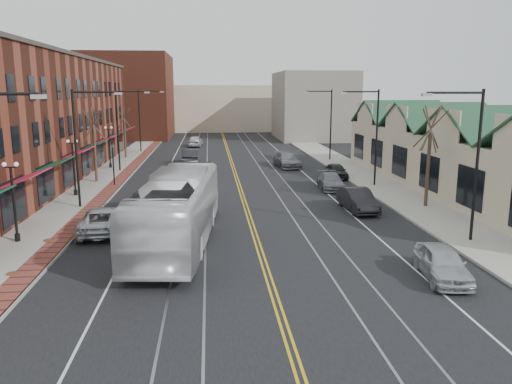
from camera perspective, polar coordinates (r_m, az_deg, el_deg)
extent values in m
plane|color=black|center=(20.52, 2.05, -11.62)|extent=(160.00, 160.00, 0.00)
cube|color=gray|center=(40.65, -18.79, -0.41)|extent=(4.00, 120.00, 0.15)
cube|color=gray|center=(42.09, 14.87, 0.22)|extent=(4.00, 120.00, 0.15)
cube|color=maroon|center=(48.67, -25.42, 7.43)|extent=(10.00, 50.00, 11.00)
cube|color=#B5AA8B|center=(44.16, 22.36, 3.18)|extent=(8.00, 36.00, 4.60)
cube|color=maroon|center=(89.73, -14.27, 10.53)|extent=(14.00, 18.00, 14.00)
cube|color=#B5AA8B|center=(103.79, -4.04, 9.57)|extent=(22.00, 14.00, 9.00)
cube|color=slate|center=(85.55, 6.53, 9.77)|extent=(12.00, 16.00, 11.00)
cube|color=#999999|center=(19.65, -23.59, 9.95)|extent=(0.50, 0.25, 0.15)
cylinder|color=black|center=(36.07, -19.88, 4.63)|extent=(0.16, 0.16, 8.00)
cylinder|color=black|center=(35.51, -17.92, 10.81)|extent=(3.00, 0.12, 0.12)
cube|color=#999999|center=(35.22, -15.49, 10.79)|extent=(0.50, 0.25, 0.15)
cylinder|color=black|center=(51.65, -15.51, 6.79)|extent=(0.16, 0.16, 8.00)
cylinder|color=black|center=(51.26, -14.06, 11.09)|extent=(3.00, 0.12, 0.12)
cube|color=#999999|center=(51.06, -12.36, 11.05)|extent=(0.50, 0.25, 0.15)
cylinder|color=black|center=(67.43, -13.16, 7.93)|extent=(0.16, 0.16, 8.00)
cylinder|color=black|center=(67.13, -12.02, 11.21)|extent=(3.00, 0.12, 0.12)
cube|color=#999999|center=(66.97, -10.72, 11.18)|extent=(0.50, 0.25, 0.15)
cylinder|color=black|center=(28.65, 23.93, 2.69)|extent=(0.16, 0.16, 8.00)
cylinder|color=black|center=(27.67, 21.82, 10.49)|extent=(3.00, 0.12, 0.12)
cube|color=#999999|center=(27.03, 18.92, 10.47)|extent=(0.50, 0.25, 0.15)
cylinder|color=black|center=(43.21, 13.61, 6.03)|extent=(0.16, 0.16, 8.00)
cylinder|color=black|center=(42.57, 11.91, 11.15)|extent=(3.00, 0.12, 0.12)
cube|color=#999999|center=(42.16, 9.92, 11.09)|extent=(0.50, 0.25, 0.15)
cylinder|color=black|center=(58.53, 8.55, 7.60)|extent=(0.16, 0.16, 8.00)
cylinder|color=black|center=(58.06, 7.20, 11.36)|extent=(3.00, 0.12, 0.12)
cube|color=#999999|center=(57.75, 5.71, 11.29)|extent=(0.50, 0.25, 0.15)
cylinder|color=black|center=(29.66, -25.61, -4.71)|extent=(0.28, 0.28, 0.40)
cylinder|color=black|center=(29.24, -25.91, -1.31)|extent=(0.14, 0.14, 4.00)
cube|color=black|center=(28.90, -26.26, 2.56)|extent=(0.60, 0.06, 0.06)
sphere|color=white|center=(28.99, -26.84, 2.83)|extent=(0.24, 0.24, 0.24)
sphere|color=white|center=(28.77, -25.73, 2.87)|extent=(0.24, 0.24, 0.24)
cylinder|color=black|center=(40.80, -19.91, -0.05)|extent=(0.28, 0.28, 0.40)
cylinder|color=black|center=(40.49, -20.08, 2.44)|extent=(0.14, 0.14, 4.00)
cube|color=black|center=(40.25, -20.28, 5.26)|extent=(0.60, 0.06, 0.06)
sphere|color=white|center=(40.31, -20.71, 5.45)|extent=(0.24, 0.24, 0.24)
sphere|color=white|center=(40.16, -19.88, 5.49)|extent=(0.24, 0.24, 0.24)
cylinder|color=black|center=(54.26, -16.29, 2.92)|extent=(0.28, 0.28, 0.40)
cylinder|color=black|center=(54.03, -16.40, 4.80)|extent=(0.14, 0.14, 4.00)
cube|color=black|center=(53.85, -16.52, 6.91)|extent=(0.60, 0.06, 0.06)
sphere|color=white|center=(53.90, -16.84, 7.06)|extent=(0.24, 0.24, 0.24)
sphere|color=white|center=(53.78, -16.21, 7.09)|extent=(0.24, 0.24, 0.24)
cylinder|color=#382B21|center=(46.14, -17.91, 4.19)|extent=(0.24, 0.24, 4.90)
cylinder|color=#382B21|center=(45.91, -18.11, 7.35)|extent=(0.58, 1.37, 2.90)
cylinder|color=#382B21|center=(45.91, -18.11, 7.35)|extent=(1.60, 0.66, 2.78)
cylinder|color=#382B21|center=(45.91, -18.11, 7.35)|extent=(0.53, 1.23, 2.96)
cylinder|color=#382B21|center=(45.91, -18.11, 7.35)|extent=(1.69, 1.03, 2.64)
cylinder|color=#382B21|center=(45.91, -18.11, 7.35)|extent=(1.78, 1.29, 2.48)
cylinder|color=#382B21|center=(61.78, -14.75, 5.94)|extent=(0.24, 0.24, 4.55)
cylinder|color=#382B21|center=(61.61, -14.86, 8.14)|extent=(0.55, 1.28, 2.69)
cylinder|color=#382B21|center=(61.61, -14.86, 8.14)|extent=(1.49, 0.62, 2.58)
cylinder|color=#382B21|center=(61.61, -14.86, 8.14)|extent=(0.50, 1.15, 2.75)
cylinder|color=#382B21|center=(61.61, -14.86, 8.14)|extent=(1.57, 0.97, 2.45)
cylinder|color=#382B21|center=(61.61, -14.86, 8.14)|extent=(1.66, 1.20, 2.30)
cylinder|color=#382B21|center=(36.36, 19.05, 2.55)|extent=(0.24, 0.24, 5.25)
cylinder|color=#382B21|center=(36.06, 19.34, 6.82)|extent=(0.61, 1.46, 3.10)
cylinder|color=#382B21|center=(36.06, 19.34, 6.82)|extent=(1.70, 0.70, 2.97)
cylinder|color=#382B21|center=(36.06, 19.34, 6.82)|extent=(0.56, 1.31, 3.17)
cylinder|color=#382B21|center=(36.06, 19.34, 6.82)|extent=(1.80, 1.10, 2.82)
cylinder|color=#382B21|center=(36.06, 19.34, 6.82)|extent=(1.90, 1.37, 2.65)
cylinder|color=#592D19|center=(24.70, -26.01, -8.36)|extent=(0.60, 0.60, 0.02)
cylinder|color=#592D19|center=(29.19, -22.62, -5.09)|extent=(0.60, 0.60, 0.02)
cylinder|color=black|center=(43.93, -15.98, 2.84)|extent=(0.12, 0.12, 3.20)
imported|color=black|center=(43.71, -16.10, 5.11)|extent=(0.18, 0.15, 0.90)
imported|color=silver|center=(26.70, -8.97, -1.99)|extent=(4.51, 13.79, 3.77)
imported|color=silver|center=(30.07, -17.00, -3.04)|extent=(2.91, 5.64, 1.52)
imported|color=#B1B4B9|center=(23.29, 20.52, -7.61)|extent=(2.25, 4.42, 1.44)
imported|color=black|center=(34.55, 11.56, -0.89)|extent=(1.86, 4.72, 1.53)
imported|color=slate|center=(41.77, 8.55, 1.21)|extent=(2.13, 4.67, 1.32)
imported|color=black|center=(47.20, 9.17, 2.41)|extent=(1.66, 4.02, 1.36)
imported|color=black|center=(56.26, -7.55, 4.05)|extent=(1.86, 5.00, 1.63)
imported|color=slate|center=(53.28, 3.57, 3.66)|extent=(2.67, 5.48, 1.53)
imported|color=silver|center=(73.51, -6.95, 5.80)|extent=(2.16, 4.78, 1.59)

